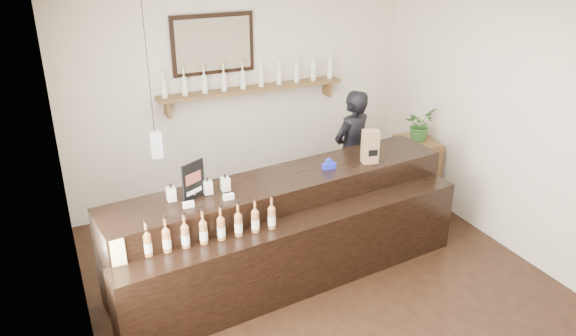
% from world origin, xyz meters
% --- Properties ---
extents(ground, '(5.00, 5.00, 0.00)m').
position_xyz_m(ground, '(0.00, 0.00, 0.00)').
color(ground, black).
rests_on(ground, ground).
extents(room_shell, '(5.00, 5.00, 5.00)m').
position_xyz_m(room_shell, '(0.00, 0.00, 1.70)').
color(room_shell, beige).
rests_on(room_shell, ground).
extents(back_wall_decor, '(2.66, 0.96, 1.69)m').
position_xyz_m(back_wall_decor, '(-0.16, 2.37, 1.76)').
color(back_wall_decor, brown).
rests_on(back_wall_decor, ground).
extents(counter, '(3.77, 1.41, 1.21)m').
position_xyz_m(counter, '(-0.23, 0.56, 0.49)').
color(counter, black).
rests_on(counter, ground).
extents(promo_sign, '(0.24, 0.14, 0.37)m').
position_xyz_m(promo_sign, '(-1.17, 0.61, 1.22)').
color(promo_sign, black).
rests_on(promo_sign, counter).
extents(paper_bag, '(0.19, 0.16, 0.36)m').
position_xyz_m(paper_bag, '(0.79, 0.67, 1.22)').
color(paper_bag, brown).
rests_on(paper_bag, counter).
extents(tape_dispenser, '(0.14, 0.06, 0.12)m').
position_xyz_m(tape_dispenser, '(0.31, 0.70, 1.09)').
color(tape_dispenser, '#1925B0').
rests_on(tape_dispenser, counter).
extents(side_cabinet, '(0.48, 0.62, 0.85)m').
position_xyz_m(side_cabinet, '(2.00, 1.42, 0.42)').
color(side_cabinet, brown).
rests_on(side_cabinet, ground).
extents(potted_plant, '(0.48, 0.46, 0.42)m').
position_xyz_m(potted_plant, '(2.00, 1.42, 1.06)').
color(potted_plant, '#316528').
rests_on(potted_plant, side_cabinet).
extents(shopkeeper, '(0.75, 0.60, 1.78)m').
position_xyz_m(shopkeeper, '(1.09, 1.55, 0.89)').
color(shopkeeper, black).
rests_on(shopkeeper, ground).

